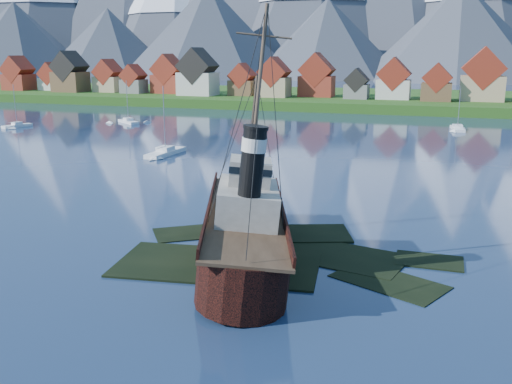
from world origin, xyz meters
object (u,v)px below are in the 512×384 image
(tugboat_wreck, at_px, (246,225))
(sailboat_c, at_px, (128,122))
(sailboat_b, at_px, (17,126))
(sailboat_a, at_px, (166,153))
(sailboat_e, at_px, (457,129))

(tugboat_wreck, bearing_deg, sailboat_c, 107.10)
(sailboat_b, xyz_separation_m, sailboat_c, (22.28, 16.46, 0.00))
(sailboat_a, distance_m, sailboat_b, 59.17)
(sailboat_c, bearing_deg, sailboat_b, 163.21)
(tugboat_wreck, bearing_deg, sailboat_a, 105.52)
(sailboat_b, distance_m, sailboat_c, 27.70)
(sailboat_a, relative_size, sailboat_b, 1.18)
(sailboat_e, bearing_deg, sailboat_a, -141.15)
(sailboat_a, relative_size, sailboat_c, 1.12)
(sailboat_a, height_order, sailboat_c, sailboat_a)
(sailboat_a, xyz_separation_m, sailboat_c, (-31.81, 40.45, -0.03))
(sailboat_b, xyz_separation_m, sailboat_e, (105.94, 29.49, -0.02))
(tugboat_wreck, xyz_separation_m, sailboat_a, (-31.97, 45.84, -2.68))
(sailboat_b, relative_size, sailboat_e, 1.00)
(sailboat_c, height_order, sailboat_e, sailboat_c)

